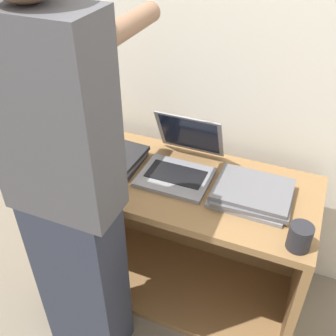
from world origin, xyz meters
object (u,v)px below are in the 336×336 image
object	(u,v)px
laptop_stack_left	(107,157)
mug	(300,237)
laptop_stack_right	(252,194)
person	(67,193)
laptop_open	(180,163)

from	to	relation	value
laptop_stack_left	mug	distance (m)	0.95
laptop_stack_right	person	xyz separation A→B (m)	(-0.59, -0.45, 0.16)
laptop_open	mug	bearing A→B (deg)	-25.20
laptop_stack_left	person	xyz separation A→B (m)	(0.11, -0.46, 0.16)
laptop_stack_right	person	bearing A→B (deg)	-142.59
laptop_stack_left	laptop_open	bearing A→B (deg)	9.98
laptop_open	laptop_stack_left	bearing A→B (deg)	-170.02
person	laptop_stack_right	bearing A→B (deg)	37.41
person	laptop_stack_left	bearing A→B (deg)	103.58
laptop_open	person	size ratio (longest dim) A/B	0.20
laptop_stack_left	mug	world-z (taller)	mug
laptop_stack_left	mug	bearing A→B (deg)	-12.70
laptop_open	mug	distance (m)	0.63
person	mug	world-z (taller)	person
laptop_open	person	world-z (taller)	person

